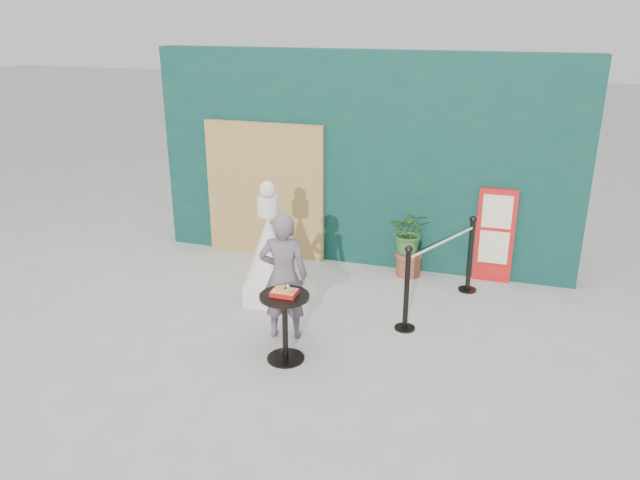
{
  "coord_description": "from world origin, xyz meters",
  "views": [
    {
      "loc": [
        2.03,
        -5.22,
        3.49
      ],
      "look_at": [
        0.0,
        1.2,
        1.0
      ],
      "focal_mm": 35.0,
      "sensor_mm": 36.0,
      "label": 1
    }
  ],
  "objects": [
    {
      "name": "food_basket",
      "position": [
        -0.06,
        0.19,
        0.79
      ],
      "size": [
        0.26,
        0.19,
        0.11
      ],
      "color": "red",
      "rests_on": "cafe_table"
    },
    {
      "name": "back_wall",
      "position": [
        0.0,
        3.15,
        1.5
      ],
      "size": [
        6.0,
        0.3,
        3.0
      ],
      "primitive_type": "cube",
      "color": "#0B3132",
      "rests_on": "ground"
    },
    {
      "name": "ground",
      "position": [
        0.0,
        0.0,
        0.0
      ],
      "size": [
        60.0,
        60.0,
        0.0
      ],
      "primitive_type": "plane",
      "color": "#ADAAA5",
      "rests_on": "ground"
    },
    {
      "name": "cafe_table",
      "position": [
        -0.06,
        0.18,
        0.5
      ],
      "size": [
        0.52,
        0.52,
        0.75
      ],
      "color": "black",
      "rests_on": "ground"
    },
    {
      "name": "bamboo_fence",
      "position": [
        -1.4,
        2.94,
        1.0
      ],
      "size": [
        1.8,
        0.08,
        2.0
      ],
      "primitive_type": "cube",
      "color": "tan",
      "rests_on": "ground"
    },
    {
      "name": "statue",
      "position": [
        -0.73,
        1.42,
        0.65
      ],
      "size": [
        0.62,
        0.62,
        1.58
      ],
      "color": "silver",
      "rests_on": "ground"
    },
    {
      "name": "stanchion_barrier",
      "position": [
        1.33,
        1.88,
        0.49
      ],
      "size": [
        0.84,
        1.54,
        1.03
      ],
      "color": "black",
      "rests_on": "ground"
    },
    {
      "name": "menu_board",
      "position": [
        1.9,
        2.95,
        0.65
      ],
      "size": [
        0.5,
        0.07,
        1.3
      ],
      "color": "red",
      "rests_on": "ground"
    },
    {
      "name": "planter",
      "position": [
        0.79,
        2.81,
        0.55
      ],
      "size": [
        0.56,
        0.49,
        0.95
      ],
      "color": "brown",
      "rests_on": "ground"
    },
    {
      "name": "woman",
      "position": [
        -0.25,
        0.67,
        0.74
      ],
      "size": [
        0.61,
        0.47,
        1.47
      ],
      "primitive_type": "imported",
      "rotation": [
        0.0,
        0.0,
        3.39
      ],
      "color": "#61535C",
      "rests_on": "ground"
    }
  ]
}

